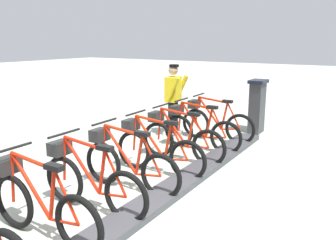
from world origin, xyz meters
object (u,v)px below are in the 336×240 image
Objects in this scene: bike_docked_1 at (198,129)px; worker_near_rack at (174,98)px; bike_docked_2 at (179,138)px; bike_docked_6 at (39,203)px; bike_docked_4 at (126,162)px; bike_docked_3 at (156,149)px; payment_kiosk at (257,105)px; bike_docked_0 at (214,122)px; bike_docked_5 at (89,180)px.

worker_near_rack reaches higher than bike_docked_1.
bike_docked_2 and bike_docked_6 have the same top height.
bike_docked_2 is 1.55m from bike_docked_4.
bike_docked_1 is 1.00× the size of bike_docked_3.
bike_docked_4 is (0.00, 2.33, 0.00)m from bike_docked_1.
payment_kiosk is 0.74× the size of bike_docked_0.
bike_docked_5 is (0.00, 3.88, 0.00)m from bike_docked_0.
bike_docked_6 is at bearing 90.00° from bike_docked_0.
bike_docked_6 is at bearing 90.00° from bike_docked_5.
bike_docked_3 is 1.00× the size of bike_docked_5.
bike_docked_0 and bike_docked_2 have the same top height.
payment_kiosk reaches higher than bike_docked_4.
bike_docked_1 and bike_docked_6 have the same top height.
bike_docked_3 is at bearing -90.00° from bike_docked_4.
bike_docked_6 is 1.04× the size of worker_near_rack.
bike_docked_2 is at bearing -90.00° from bike_docked_3.
bike_docked_0 is (0.57, 1.18, -0.24)m from payment_kiosk.
payment_kiosk is 0.74× the size of bike_docked_6.
bike_docked_1 is 1.00× the size of bike_docked_4.
bike_docked_4 is at bearing 90.00° from bike_docked_2.
payment_kiosk reaches higher than bike_docked_1.
bike_docked_6 is at bearing 90.00° from bike_docked_1.
payment_kiosk is 2.80m from bike_docked_2.
bike_docked_2 is (0.00, 1.55, 0.00)m from bike_docked_0.
bike_docked_0 is 1.04× the size of worker_near_rack.
worker_near_rack is (0.96, -3.73, 0.48)m from bike_docked_5.
bike_docked_3 is (0.00, 2.33, 0.00)m from bike_docked_0.
bike_docked_2 and bike_docked_5 have the same top height.
payment_kiosk is at bearing -97.61° from bike_docked_4.
bike_docked_0 and bike_docked_6 have the same top height.
worker_near_rack reaches higher than bike_docked_4.
payment_kiosk is at bearing -96.45° from bike_docked_5.
payment_kiosk reaches higher than bike_docked_5.
worker_near_rack is (1.54, 1.33, 0.24)m from payment_kiosk.
payment_kiosk is 2.05m from worker_near_rack.
bike_docked_3 is (0.00, 1.55, 0.00)m from bike_docked_1.
bike_docked_0 and bike_docked_5 have the same top height.
bike_docked_4 is 1.55m from bike_docked_6.
bike_docked_2 is at bearing -90.00° from bike_docked_4.
bike_docked_0 and bike_docked_1 have the same top height.
bike_docked_0 is 0.78m from bike_docked_1.
bike_docked_4 is 1.00× the size of bike_docked_5.
bike_docked_0 is 3.10m from bike_docked_4.
payment_kiosk is 2.05m from bike_docked_1.
bike_docked_3 is 0.78m from bike_docked_4.
bike_docked_1 is at bearing -90.00° from bike_docked_3.
bike_docked_0 is 4.65m from bike_docked_6.
bike_docked_1 is (0.57, 1.95, -0.24)m from payment_kiosk.
bike_docked_1 and bike_docked_2 have the same top height.
bike_docked_0 and bike_docked_3 have the same top height.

